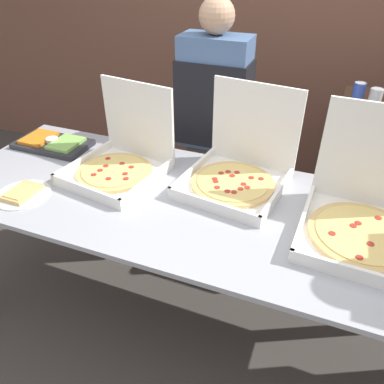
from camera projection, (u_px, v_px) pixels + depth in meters
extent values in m
plane|color=#423D38|center=(192.00, 318.00, 2.22)|extent=(16.00, 16.00, 0.00)
cube|color=brown|center=(276.00, 16.00, 2.75)|extent=(10.00, 0.06, 2.80)
cube|color=#A8AAB2|center=(192.00, 203.00, 1.75)|extent=(2.45, 0.91, 0.02)
cube|color=#A8AAB2|center=(59.00, 186.00, 2.66)|extent=(0.06, 0.06, 0.83)
cube|color=white|center=(115.00, 175.00, 1.92)|extent=(0.50, 0.50, 0.02)
cube|color=white|center=(85.00, 190.00, 1.75)|extent=(0.43, 0.08, 0.04)
cube|color=white|center=(84.00, 160.00, 1.99)|extent=(0.08, 0.43, 0.04)
cube|color=white|center=(148.00, 181.00, 1.81)|extent=(0.08, 0.43, 0.04)
cube|color=white|center=(138.00, 120.00, 1.96)|extent=(0.43, 0.08, 0.41)
cylinder|color=#DBB26B|center=(115.00, 172.00, 1.90)|extent=(0.38, 0.38, 0.02)
cylinder|color=#EFCC70|center=(114.00, 170.00, 1.90)|extent=(0.33, 0.33, 0.00)
cylinder|color=#B22D23|center=(125.00, 174.00, 1.86)|extent=(0.03, 0.03, 0.00)
cylinder|color=#B22D23|center=(131.00, 167.00, 1.92)|extent=(0.03, 0.03, 0.00)
cylinder|color=#B22D23|center=(122.00, 164.00, 1.95)|extent=(0.03, 0.03, 0.00)
cylinder|color=#B22D23|center=(108.00, 158.00, 1.99)|extent=(0.03, 0.03, 0.00)
cylinder|color=#B22D23|center=(106.00, 166.00, 1.93)|extent=(0.03, 0.03, 0.00)
cylinder|color=#B22D23|center=(100.00, 170.00, 1.89)|extent=(0.03, 0.03, 0.00)
cylinder|color=#B22D23|center=(94.00, 175.00, 1.86)|extent=(0.03, 0.03, 0.00)
cylinder|color=#B22D23|center=(108.00, 179.00, 1.82)|extent=(0.03, 0.03, 0.00)
cylinder|color=#B22D23|center=(126.00, 179.00, 1.82)|extent=(0.03, 0.03, 0.00)
cube|color=white|center=(362.00, 239.00, 1.51)|extent=(0.51, 0.51, 0.02)
cube|color=white|center=(359.00, 273.00, 1.31)|extent=(0.49, 0.04, 0.04)
cube|color=white|center=(303.00, 218.00, 1.57)|extent=(0.04, 0.49, 0.04)
cube|color=white|center=(380.00, 158.00, 1.56)|extent=(0.49, 0.04, 0.47)
cylinder|color=#DBB26B|center=(363.00, 235.00, 1.50)|extent=(0.43, 0.43, 0.02)
cylinder|color=#EFCC70|center=(363.00, 233.00, 1.49)|extent=(0.37, 0.37, 0.00)
cylinder|color=#B22D23|center=(378.00, 218.00, 1.57)|extent=(0.03, 0.03, 0.00)
cylinder|color=#B22D23|center=(358.00, 223.00, 1.54)|extent=(0.03, 0.03, 0.00)
cylinder|color=#B22D23|center=(353.00, 226.00, 1.52)|extent=(0.03, 0.03, 0.00)
cylinder|color=#B22D23|center=(332.00, 233.00, 1.48)|extent=(0.03, 0.03, 0.00)
cylinder|color=#B22D23|center=(359.00, 258.00, 1.37)|extent=(0.03, 0.03, 0.00)
cylinder|color=#B22D23|center=(370.00, 244.00, 1.43)|extent=(0.03, 0.03, 0.00)
cube|color=white|center=(233.00, 187.00, 1.83)|extent=(0.52, 0.52, 0.02)
cube|color=white|center=(212.00, 205.00, 1.65)|extent=(0.46, 0.08, 0.04)
cube|color=white|center=(193.00, 170.00, 1.90)|extent=(0.08, 0.46, 0.04)
cube|color=white|center=(277.00, 194.00, 1.72)|extent=(0.08, 0.46, 0.04)
cube|color=white|center=(255.00, 126.00, 1.87)|extent=(0.46, 0.08, 0.44)
cylinder|color=#DBB26B|center=(233.00, 183.00, 1.82)|extent=(0.40, 0.40, 0.02)
cylinder|color=#EFCC70|center=(233.00, 181.00, 1.81)|extent=(0.35, 0.35, 0.00)
cylinder|color=#B22D23|center=(244.00, 184.00, 1.78)|extent=(0.03, 0.03, 0.00)
cylinder|color=#B22D23|center=(261.00, 179.00, 1.82)|extent=(0.03, 0.03, 0.00)
cylinder|color=#B22D23|center=(251.00, 178.00, 1.83)|extent=(0.03, 0.03, 0.00)
cylinder|color=#B22D23|center=(237.00, 172.00, 1.87)|extent=(0.03, 0.03, 0.00)
cylinder|color=#B22D23|center=(232.00, 176.00, 1.85)|extent=(0.03, 0.03, 0.00)
cylinder|color=#B22D23|center=(228.00, 172.00, 1.88)|extent=(0.03, 0.03, 0.00)
cylinder|color=#B22D23|center=(221.00, 173.00, 1.87)|extent=(0.03, 0.03, 0.00)
cylinder|color=#B22D23|center=(215.00, 179.00, 1.82)|extent=(0.03, 0.03, 0.00)
cylinder|color=#B22D23|center=(216.00, 181.00, 1.80)|extent=(0.03, 0.03, 0.00)
cylinder|color=#B22D23|center=(217.00, 187.00, 1.76)|extent=(0.03, 0.03, 0.00)
cylinder|color=#B22D23|center=(227.00, 191.00, 1.73)|extent=(0.03, 0.03, 0.00)
cylinder|color=#B22D23|center=(234.00, 192.00, 1.73)|extent=(0.03, 0.03, 0.00)
cylinder|color=#B22D23|center=(241.00, 189.00, 1.75)|extent=(0.03, 0.03, 0.00)
cylinder|color=#B22D23|center=(247.00, 187.00, 1.76)|extent=(0.03, 0.03, 0.00)
cylinder|color=white|center=(23.00, 195.00, 1.78)|extent=(0.26, 0.26, 0.01)
cube|color=#DBB26B|center=(22.00, 192.00, 1.77)|extent=(0.12, 0.17, 0.02)
cube|color=#EFCC70|center=(20.00, 192.00, 1.76)|extent=(0.09, 0.12, 0.01)
cube|color=#28282D|center=(53.00, 144.00, 2.19)|extent=(0.43, 0.24, 0.03)
cube|color=orange|center=(39.00, 138.00, 2.21)|extent=(0.15, 0.19, 0.02)
cube|color=#8CC65B|center=(66.00, 143.00, 2.15)|extent=(0.15, 0.19, 0.02)
cylinder|color=white|center=(52.00, 140.00, 2.18)|extent=(0.07, 0.07, 0.02)
cube|color=#4C3323|center=(373.00, 185.00, 2.42)|extent=(0.60, 0.46, 1.10)
cylinder|color=silver|center=(375.00, 100.00, 1.98)|extent=(0.07, 0.07, 0.12)
cylinder|color=silver|center=(378.00, 89.00, 1.94)|extent=(0.06, 0.06, 0.00)
cylinder|color=#334CB2|center=(358.00, 94.00, 2.06)|extent=(0.07, 0.07, 0.12)
cylinder|color=silver|center=(361.00, 83.00, 2.03)|extent=(0.06, 0.06, 0.00)
cube|color=#473D33|center=(211.00, 193.00, 2.63)|extent=(0.28, 0.20, 0.78)
cube|color=#4C6B99|center=(214.00, 93.00, 2.22)|extent=(0.40, 0.22, 0.65)
cube|color=black|center=(214.00, 102.00, 2.25)|extent=(0.42, 0.24, 0.50)
sphere|color=tan|center=(217.00, 15.00, 1.99)|extent=(0.20, 0.20, 0.20)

